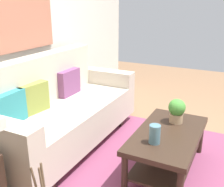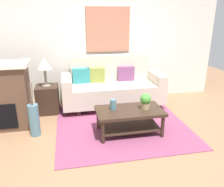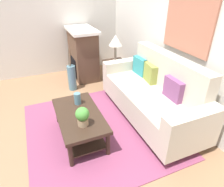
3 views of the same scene
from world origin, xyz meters
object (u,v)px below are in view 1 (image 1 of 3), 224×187
throw_pillow_plum (69,82)px  framed_painting (22,7)px  potted_plant_tabletop (177,110)px  couch (62,111)px  coffee_table (167,143)px  throw_pillow_olive (33,98)px  tabletop_vase (155,134)px  throw_pillow_teal (9,109)px

throw_pillow_plum → framed_painting: size_ratio=0.38×
throw_pillow_plum → potted_plant_tabletop: size_ratio=1.37×
couch → potted_plant_tabletop: size_ratio=8.10×
coffee_table → throw_pillow_plum: bearing=78.1°
throw_pillow_plum → coffee_table: bearing=-101.9°
couch → framed_painting: (-0.00, 0.47, 1.17)m
coffee_table → framed_painting: 2.15m
throw_pillow_olive → tabletop_vase: bearing=-85.8°
throw_pillow_olive → couch: bearing=-21.1°
potted_plant_tabletop → throw_pillow_plum: bearing=88.9°
throw_pillow_plum → tabletop_vase: size_ratio=2.02×
throw_pillow_teal → potted_plant_tabletop: size_ratio=1.37×
throw_pillow_olive → throw_pillow_plum: same height
coffee_table → framed_painting: (-0.03, 1.73, 1.28)m
throw_pillow_olive → tabletop_vase: size_ratio=2.02×
throw_pillow_teal → throw_pillow_olive: (0.33, 0.00, 0.00)m
coffee_table → tabletop_vase: size_ratio=6.18×
throw_pillow_teal → potted_plant_tabletop: bearing=-55.6°
throw_pillow_plum → tabletop_vase: (-0.56, -1.33, -0.16)m
couch → tabletop_vase: size_ratio=11.93×
couch → framed_painting: 1.26m
throw_pillow_olive → coffee_table: (0.36, -1.39, -0.37)m
throw_pillow_plum → couch: bearing=-158.9°
coffee_table → tabletop_vase: (-0.26, 0.06, 0.20)m
couch → tabletop_vase: bearing=-100.8°
throw_pillow_plum → throw_pillow_teal: bearing=180.0°
throw_pillow_teal → tabletop_vase: 1.41m
couch → throw_pillow_plum: (0.33, 0.13, 0.25)m
throw_pillow_plum → coffee_table: (-0.29, -1.39, -0.37)m
throw_pillow_olive → tabletop_vase: (0.10, -1.33, -0.16)m
throw_pillow_teal → throw_pillow_olive: size_ratio=1.00×
throw_pillow_teal → tabletop_vase: bearing=-72.3°
potted_plant_tabletop → coffee_table: bearing=178.3°
throw_pillow_teal → framed_painting: framed_painting is taller
tabletop_vase → potted_plant_tabletop: 0.54m
throw_pillow_teal → tabletop_vase: (0.42, -1.33, -0.16)m
couch → throw_pillow_plum: 0.43m
couch → potted_plant_tabletop: couch is taller
couch → coffee_table: 1.27m
throw_pillow_teal → throw_pillow_plum: (0.98, 0.00, 0.00)m
throw_pillow_olive → coffee_table: bearing=-75.4°
couch → tabletop_vase: (-0.23, -1.20, 0.09)m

